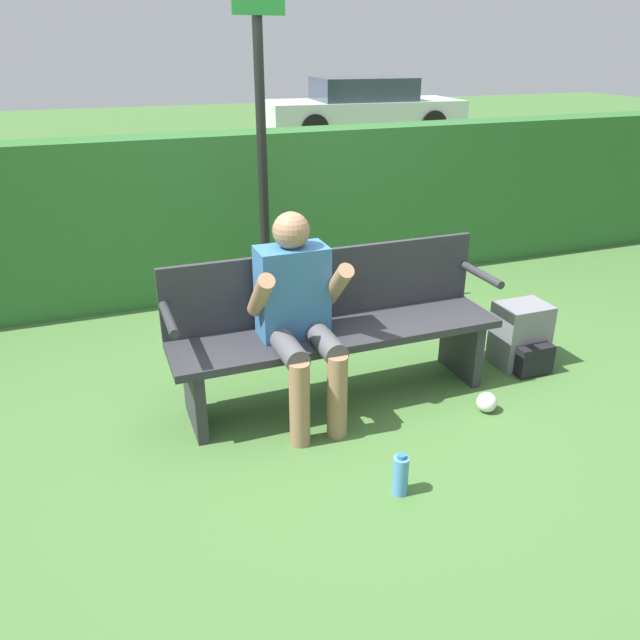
% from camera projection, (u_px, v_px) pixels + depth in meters
% --- Properties ---
extents(ground_plane, '(40.00, 40.00, 0.00)m').
position_uv_depth(ground_plane, '(337.00, 397.00, 3.80)').
color(ground_plane, '#426B33').
extents(hedge_back, '(12.00, 0.38, 1.33)m').
position_uv_depth(hedge_back, '(248.00, 213.00, 5.26)').
color(hedge_back, '#2D662D').
rests_on(hedge_back, ground).
extents(park_bench, '(1.95, 0.46, 0.88)m').
position_uv_depth(park_bench, '(334.00, 324.00, 3.67)').
color(park_bench, '#2D2D33').
rests_on(park_bench, ground).
extents(person_seated, '(0.52, 0.58, 1.16)m').
position_uv_depth(person_seated, '(298.00, 309.00, 3.41)').
color(person_seated, '#336699').
rests_on(person_seated, ground).
extents(backpack, '(0.33, 0.34, 0.43)m').
position_uv_depth(backpack, '(522.00, 337.00, 4.11)').
color(backpack, slate).
rests_on(backpack, ground).
extents(water_bottle, '(0.08, 0.08, 0.22)m').
position_uv_depth(water_bottle, '(400.00, 475.00, 2.96)').
color(water_bottle, '#4C8CCC').
rests_on(water_bottle, ground).
extents(signpost, '(0.36, 0.09, 2.44)m').
position_uv_depth(signpost, '(262.00, 136.00, 4.40)').
color(signpost, black).
rests_on(signpost, ground).
extents(parked_car, '(4.60, 2.11, 1.28)m').
position_uv_depth(parked_car, '(362.00, 108.00, 14.28)').
color(parked_car, silver).
rests_on(parked_car, ground).
extents(litter_crumple, '(0.12, 0.12, 0.12)m').
position_uv_depth(litter_crumple, '(487.00, 402.00, 3.64)').
color(litter_crumple, silver).
rests_on(litter_crumple, ground).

